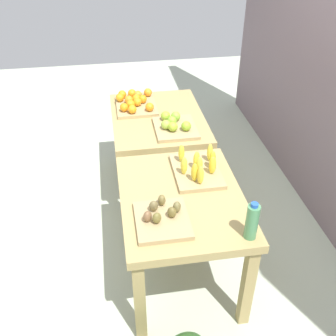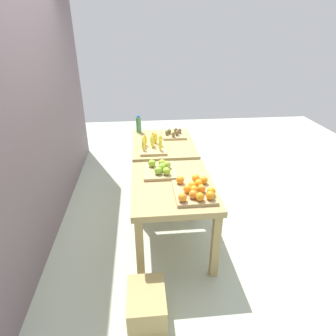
{
  "view_description": "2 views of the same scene",
  "coord_description": "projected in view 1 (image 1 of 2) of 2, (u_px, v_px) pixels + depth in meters",
  "views": [
    {
      "loc": [
        2.53,
        -0.41,
        2.38
      ],
      "look_at": [
        -0.03,
        0.0,
        0.56
      ],
      "focal_mm": 42.47,
      "sensor_mm": 36.0,
      "label": 1
    },
    {
      "loc": [
        -2.98,
        0.28,
        2.13
      ],
      "look_at": [
        0.07,
        -0.02,
        0.61
      ],
      "focal_mm": 30.65,
      "sensor_mm": 36.0,
      "label": 2
    }
  ],
  "objects": [
    {
      "name": "kiwi_bin",
      "position": [
        162.0,
        218.0,
        2.37
      ],
      "size": [
        0.36,
        0.32,
        0.1
      ],
      "color": "tan",
      "rests_on": "display_table_right"
    },
    {
      "name": "banana_crate",
      "position": [
        197.0,
        168.0,
        2.76
      ],
      "size": [
        0.44,
        0.32,
        0.17
      ],
      "color": "tan",
      "rests_on": "display_table_right"
    },
    {
      "name": "cardboard_produce_box",
      "position": [
        174.0,
        128.0,
        4.57
      ],
      "size": [
        0.4,
        0.3,
        0.27
      ],
      "primitive_type": "cube",
      "color": "tan",
      "rests_on": "ground_plane"
    },
    {
      "name": "display_table_right",
      "position": [
        182.0,
        208.0,
        2.65
      ],
      "size": [
        1.04,
        0.8,
        0.75
      ],
      "color": "tan",
      "rests_on": "ground_plane"
    },
    {
      "name": "display_table_left",
      "position": [
        158.0,
        127.0,
        3.55
      ],
      "size": [
        1.04,
        0.8,
        0.75
      ],
      "color": "tan",
      "rests_on": "ground_plane"
    },
    {
      "name": "water_bottle",
      "position": [
        252.0,
        221.0,
        2.21
      ],
      "size": [
        0.07,
        0.07,
        0.25
      ],
      "color": "#4C8C59",
      "rests_on": "display_table_right"
    },
    {
      "name": "ground_plane",
      "position": [
        168.0,
        223.0,
        3.47
      ],
      "size": [
        8.0,
        8.0,
        0.0
      ],
      "primitive_type": "plane",
      "color": "#B2BDA5"
    },
    {
      "name": "apple_bin",
      "position": [
        174.0,
        125.0,
        3.28
      ],
      "size": [
        0.4,
        0.34,
        0.11
      ],
      "color": "tan",
      "rests_on": "display_table_left"
    },
    {
      "name": "orange_bin",
      "position": [
        135.0,
        103.0,
        3.61
      ],
      "size": [
        0.44,
        0.36,
        0.11
      ],
      "color": "tan",
      "rests_on": "display_table_left"
    }
  ]
}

